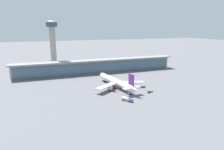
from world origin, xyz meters
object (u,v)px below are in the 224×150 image
service_truck_near_nose_olive (150,91)px  service_truck_at_far_stand_red (112,90)px  service_truck_by_tail_yellow (132,85)px  control_tower (53,42)px  airliner_on_stand (117,82)px  safety_cone_alpha (122,95)px  service_truck_on_taxiway_blue (127,99)px  safety_cone_bravo (118,95)px  service_truck_mid_apron_grey (99,88)px  service_truck_under_wing_white (130,93)px

service_truck_near_nose_olive → service_truck_at_far_stand_red: size_ratio=1.14×
service_truck_by_tail_yellow → control_tower: size_ratio=0.14×
airliner_on_stand → safety_cone_alpha: airliner_on_stand is taller
service_truck_near_nose_olive → service_truck_by_tail_yellow: size_ratio=0.78×
service_truck_on_taxiway_blue → service_truck_by_tail_yellow: bearing=58.3°
airliner_on_stand → service_truck_on_taxiway_blue: size_ratio=7.34×
safety_cone_alpha → safety_cone_bravo: bearing=-168.8°
service_truck_at_far_stand_red → safety_cone_bravo: bearing=-88.9°
airliner_on_stand → service_truck_on_taxiway_blue: bearing=-98.8°
service_truck_on_taxiway_blue → safety_cone_alpha: (2.27, 13.02, -1.39)m
service_truck_by_tail_yellow → service_truck_on_taxiway_blue: (-17.77, -28.81, 0.00)m
service_truck_on_taxiway_blue → safety_cone_bravo: 12.43m
service_truck_on_taxiway_blue → safety_cone_bravo: (-1.57, 12.25, -1.39)m
service_truck_mid_apron_grey → service_truck_on_taxiway_blue: bearing=-72.6°
safety_cone_alpha → safety_cone_bravo: (-3.84, -0.76, 0.00)m
service_truck_mid_apron_grey → safety_cone_alpha: (12.67, -20.26, -0.56)m
safety_cone_alpha → service_truck_near_nose_olive: bearing=-3.7°
airliner_on_stand → service_truck_near_nose_olive: airliner_on_stand is taller
service_truck_mid_apron_grey → safety_cone_bravo: 22.81m
service_truck_on_taxiway_blue → service_truck_at_far_stand_red: bearing=94.2°
service_truck_near_nose_olive → safety_cone_bravo: (-27.19, 0.75, -0.49)m
service_truck_near_nose_olive → safety_cone_alpha: 23.40m
airliner_on_stand → service_truck_under_wing_white: airliner_on_stand is taller
service_truck_under_wing_white → service_truck_mid_apron_grey: bearing=131.2°
service_truck_mid_apron_grey → safety_cone_alpha: bearing=-58.0°
service_truck_under_wing_white → service_truck_mid_apron_grey: size_ratio=0.99×
service_truck_near_nose_olive → service_truck_on_taxiway_blue: (-25.62, -11.50, 0.90)m
airliner_on_stand → service_truck_at_far_stand_red: airliner_on_stand is taller
airliner_on_stand → service_truck_mid_apron_grey: 16.02m
safety_cone_bravo → service_truck_by_tail_yellow: bearing=40.6°
service_truck_by_tail_yellow → service_truck_on_taxiway_blue: bearing=-121.7°
service_truck_near_nose_olive → service_truck_at_far_stand_red: same height
safety_cone_bravo → control_tower: bearing=111.3°
service_truck_under_wing_white → service_truck_at_far_stand_red: service_truck_at_far_stand_red is taller
service_truck_near_nose_olive → service_truck_at_far_stand_red: 30.15m
airliner_on_stand → control_tower: bearing=120.0°
service_truck_by_tail_yellow → airliner_on_stand: bearing=164.7°
airliner_on_stand → service_truck_under_wing_white: (3.04, -20.15, -4.27)m
service_truck_at_far_stand_red → control_tower: 99.69m
airliner_on_stand → control_tower: control_tower is taller
service_truck_on_taxiway_blue → control_tower: bearing=109.9°
service_truck_under_wing_white → service_truck_at_far_stand_red: 15.44m
service_truck_near_nose_olive → safety_cone_bravo: service_truck_near_nose_olive is taller
service_truck_on_taxiway_blue → safety_cone_bravo: size_ratio=11.91×
service_truck_near_nose_olive → service_truck_mid_apron_grey: (-36.02, 21.77, 0.07)m
control_tower → safety_cone_alpha: 110.96m
service_truck_near_nose_olive → airliner_on_stand: bearing=134.7°
service_truck_by_tail_yellow → safety_cone_alpha: bearing=-134.5°
service_truck_on_taxiway_blue → control_tower: 121.33m
service_truck_mid_apron_grey → service_truck_on_taxiway_blue: (10.40, -33.27, 0.83)m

